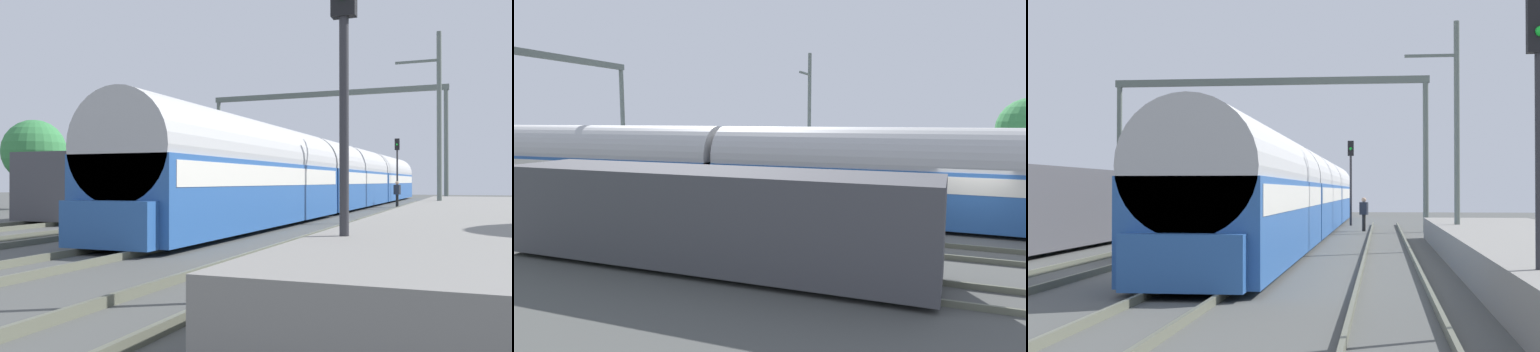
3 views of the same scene
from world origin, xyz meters
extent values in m
plane|color=#4D4F4C|center=(0.00, 0.00, 0.00)|extent=(120.00, 120.00, 0.00)
cube|color=#5E6150|center=(-6.64, 0.00, 0.08)|extent=(0.08, 60.00, 0.16)
cube|color=#5E6150|center=(-5.20, 0.00, 0.08)|extent=(0.08, 60.00, 0.16)
cube|color=#5E6150|center=(-2.69, 0.00, 0.08)|extent=(0.08, 60.00, 0.16)
cube|color=#5E6150|center=(-1.26, 0.00, 0.08)|extent=(0.08, 60.00, 0.16)
cube|color=#5E6150|center=(1.26, 0.00, 0.08)|extent=(0.08, 60.00, 0.16)
cube|color=#5E6150|center=(2.69, 0.00, 0.08)|extent=(0.08, 60.00, 0.16)
cube|color=#5E6150|center=(5.20, 0.00, 0.08)|extent=(0.08, 60.00, 0.16)
cube|color=#5E6150|center=(6.64, 0.00, 0.08)|extent=(0.08, 60.00, 0.16)
cube|color=gray|center=(9.74, 2.00, 0.45)|extent=(4.40, 28.00, 0.90)
cube|color=#28569E|center=(1.97, 2.76, 1.26)|extent=(2.90, 16.00, 2.20)
cube|color=silver|center=(1.97, 2.76, 1.89)|extent=(2.93, 15.36, 0.64)
cylinder|color=#B1B1B1|center=(1.97, 2.76, 2.56)|extent=(2.84, 16.00, 2.84)
cube|color=#28569E|center=(1.97, 19.11, 1.26)|extent=(2.90, 16.00, 2.20)
cube|color=silver|center=(1.97, 19.11, 1.89)|extent=(2.93, 15.36, 0.64)
cylinder|color=#B1B1B1|center=(1.97, 19.11, 2.56)|extent=(2.84, 16.00, 2.84)
cube|color=#28569E|center=(1.97, 35.46, 1.26)|extent=(2.90, 16.00, 2.20)
cube|color=silver|center=(1.97, 35.46, 1.89)|extent=(2.93, 15.36, 0.64)
cylinder|color=#B1B1B1|center=(1.97, 35.46, 2.56)|extent=(2.84, 16.00, 2.84)
cube|color=#28569E|center=(1.97, -5.49, 0.71)|extent=(2.40, 0.50, 1.10)
cube|color=#47474C|center=(-5.92, 7.33, 1.51)|extent=(2.80, 13.00, 2.70)
cube|color=black|center=(-5.92, 7.33, 0.21)|extent=(2.52, 11.96, 0.10)
cylinder|color=black|center=(4.81, 21.84, 0.42)|extent=(0.23, 0.23, 0.85)
cube|color=#232833|center=(4.81, 21.84, 1.17)|extent=(0.46, 0.37, 0.64)
sphere|color=tan|center=(4.81, 21.84, 1.61)|extent=(0.24, 0.24, 0.24)
cylinder|color=#2D2D33|center=(8.04, -8.11, 2.06)|extent=(0.14, 0.14, 4.13)
cylinder|color=#2D2D33|center=(3.89, 28.83, 2.08)|extent=(0.14, 0.14, 4.16)
cube|color=black|center=(3.89, 28.83, 4.61)|extent=(0.36, 0.20, 0.90)
sphere|color=#19D133|center=(3.89, 28.71, 4.59)|extent=(0.16, 0.16, 0.16)
cylinder|color=slate|center=(-7.92, 21.28, 3.75)|extent=(0.28, 0.28, 7.50)
cylinder|color=slate|center=(7.92, 21.28, 3.75)|extent=(0.28, 0.28, 7.50)
cube|color=slate|center=(0.00, 21.28, 7.68)|extent=(16.24, 0.24, 0.36)
cylinder|color=slate|center=(8.32, 8.54, 4.00)|extent=(0.20, 0.20, 8.00)
cube|color=slate|center=(7.42, 8.54, 6.80)|extent=(1.80, 0.10, 0.10)
cylinder|color=#4C3826|center=(-15.59, 11.04, 1.06)|extent=(0.36, 0.36, 2.12)
sphere|color=#358043|center=(-15.59, 11.04, 3.57)|extent=(3.87, 3.87, 3.87)
camera|label=1|loc=(9.91, -16.34, 1.70)|focal=39.84mm
camera|label=2|loc=(-17.93, 0.69, 4.31)|focal=33.26mm
camera|label=3|loc=(5.70, -20.78, 2.07)|focal=58.23mm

